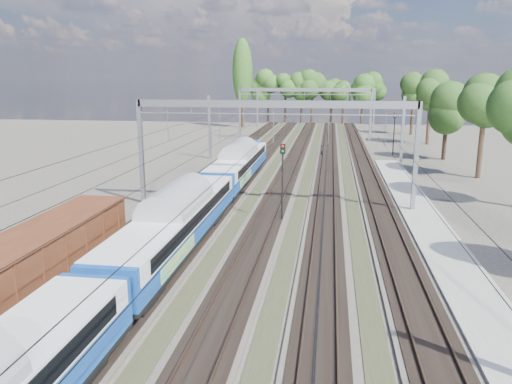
# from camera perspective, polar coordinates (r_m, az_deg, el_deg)

# --- Properties ---
(track_bed) EXTENTS (21.00, 130.00, 0.34)m
(track_bed) POSITION_cam_1_polar(r_m,az_deg,el_deg) (57.09, 3.65, 2.13)
(track_bed) COLOR #47423A
(track_bed) RESTS_ON ground
(platform) EXTENTS (3.00, 70.00, 0.30)m
(platform) POSITION_cam_1_polar(r_m,az_deg,el_deg) (33.49, 20.82, -6.49)
(platform) COLOR gray
(platform) RESTS_ON ground
(catenary) EXTENTS (25.65, 130.00, 9.00)m
(catenary) POSITION_cam_1_polar(r_m,az_deg,el_deg) (63.86, 4.64, 8.97)
(catenary) COLOR gray
(catenary) RESTS_ON ground
(tree_belt) EXTENTS (38.57, 98.33, 12.13)m
(tree_belt) POSITION_cam_1_polar(r_m,az_deg,el_deg) (103.68, 10.45, 11.33)
(tree_belt) COLOR black
(tree_belt) RESTS_ON ground
(poplar) EXTENTS (4.40, 4.40, 19.04)m
(poplar) POSITION_cam_1_polar(r_m,az_deg,el_deg) (110.55, -1.55, 13.53)
(poplar) COLOR black
(poplar) RESTS_ON ground
(emu_train) EXTENTS (3.01, 63.61, 4.40)m
(emu_train) POSITION_cam_1_polar(r_m,az_deg,el_deg) (30.63, -9.23, -2.79)
(emu_train) COLOR black
(emu_train) RESTS_ON ground
(freight_boxcar) EXTENTS (2.89, 13.96, 3.60)m
(freight_boxcar) POSITION_cam_1_polar(r_m,az_deg,el_deg) (26.50, -23.29, -7.14)
(freight_boxcar) COLOR black
(freight_boxcar) RESTS_ON ground
(worker) EXTENTS (0.41, 0.60, 1.61)m
(worker) POSITION_cam_1_polar(r_m,az_deg,el_deg) (70.72, 7.60, 4.72)
(worker) COLOR black
(worker) RESTS_ON ground
(signal_near) EXTENTS (0.40, 0.36, 6.01)m
(signal_near) POSITION_cam_1_polar(r_m,az_deg,el_deg) (37.56, 3.05, 2.18)
(signal_near) COLOR black
(signal_near) RESTS_ON ground
(signal_far) EXTENTS (0.40, 0.36, 6.01)m
(signal_far) POSITION_cam_1_polar(r_m,az_deg,el_deg) (73.13, 15.52, 7.00)
(signal_far) COLOR black
(signal_far) RESTS_ON ground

